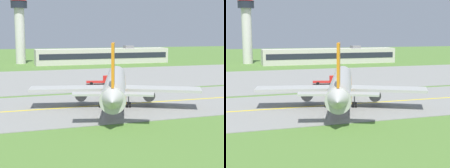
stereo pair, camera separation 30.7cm
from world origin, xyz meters
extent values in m
plane|color=#517A33|center=(0.00, 0.00, 0.00)|extent=(500.00, 500.00, 0.00)
cube|color=gray|center=(0.00, 0.00, 0.05)|extent=(240.00, 28.00, 0.10)
cube|color=gray|center=(10.00, 42.00, 0.05)|extent=(140.00, 52.00, 0.10)
cube|color=yellow|center=(0.00, 0.00, 0.11)|extent=(220.00, 0.60, 0.01)
cylinder|color=#ADADA8|center=(-0.61, -0.50, 4.20)|extent=(15.22, 33.36, 4.00)
cone|color=#ADADA8|center=(5.52, 16.64, 4.20)|extent=(4.45, 3.73, 3.80)
cone|color=#ADADA8|center=(-6.80, -17.82, 4.60)|extent=(4.28, 4.16, 3.40)
cube|color=orange|center=(-0.61, -0.50, 3.70)|extent=(14.38, 30.83, 0.36)
cube|color=#1E232D|center=(4.78, 14.57, 4.90)|extent=(3.81, 2.84, 0.70)
cube|color=#ADADA8|center=(-9.35, 0.30, 3.70)|extent=(15.66, 7.74, 0.50)
cylinder|color=#47474C|center=(-6.79, 1.51, 2.30)|extent=(3.31, 3.98, 2.30)
cylinder|color=black|center=(-6.25, 3.01, 2.30)|extent=(2.06, 0.94, 2.10)
cube|color=#ADADA8|center=(6.66, -5.43, 3.70)|extent=(15.51, 11.22, 0.50)
cylinder|color=#47474C|center=(5.45, -2.87, 2.30)|extent=(3.31, 3.98, 2.30)
cylinder|color=black|center=(5.99, -1.37, 2.30)|extent=(2.06, 0.94, 2.10)
cube|color=orange|center=(-5.66, -14.62, 9.45)|extent=(1.86, 4.28, 6.50)
cube|color=#ADADA8|center=(-8.74, -13.73, 5.00)|extent=(6.40, 3.75, 0.30)
cube|color=#ADADA8|center=(-2.71, -15.89, 5.00)|extent=(6.45, 4.76, 0.30)
cylinder|color=slate|center=(3.77, 11.74, 1.38)|extent=(0.24, 0.24, 1.65)
cylinder|color=black|center=(3.77, 11.74, 0.55)|extent=(0.70, 1.15, 1.10)
cylinder|color=slate|center=(-3.73, -1.50, 1.38)|extent=(0.24, 0.24, 1.65)
cylinder|color=black|center=(-3.99, -1.41, 0.55)|extent=(0.70, 1.15, 1.10)
cylinder|color=black|center=(-3.47, -1.60, 0.55)|extent=(0.70, 1.15, 1.10)
cylinder|color=slate|center=(1.17, -3.25, 1.38)|extent=(0.24, 0.24, 1.65)
cylinder|color=black|center=(0.91, -3.16, 0.55)|extent=(0.70, 1.15, 1.10)
cylinder|color=black|center=(1.43, -3.35, 0.55)|extent=(0.70, 1.15, 1.10)
cube|color=red|center=(5.92, 26.73, 1.50)|extent=(2.23, 2.37, 1.80)
cube|color=#1E232D|center=(6.67, 26.55, 1.81)|extent=(0.56, 1.81, 0.81)
cube|color=red|center=(2.82, 27.50, 0.80)|extent=(4.97, 3.15, 0.40)
cylinder|color=orange|center=(5.92, 26.73, 2.50)|extent=(0.20, 0.20, 0.18)
cylinder|color=black|center=(6.16, 27.70, 0.45)|extent=(0.95, 0.51, 0.90)
cylinder|color=black|center=(5.68, 25.76, 0.45)|extent=(0.95, 0.51, 0.90)
cylinder|color=black|center=(2.18, 28.74, 0.45)|extent=(0.95, 0.51, 0.90)
cylinder|color=black|center=(1.67, 26.71, 0.45)|extent=(0.95, 0.51, 0.90)
cube|color=beige|center=(23.83, 90.07, 3.45)|extent=(61.59, 8.44, 6.89)
cube|color=#1E232D|center=(23.83, 85.80, 3.79)|extent=(59.13, 0.10, 2.48)
cube|color=slate|center=(36.15, 90.07, 7.49)|extent=(4.00, 4.00, 1.20)
cylinder|color=silver|center=(-12.28, 100.88, 12.46)|extent=(4.40, 4.40, 24.91)
cylinder|color=#1E232D|center=(-12.28, 100.88, 26.51)|extent=(7.20, 7.20, 3.20)
camera|label=1|loc=(-22.00, -64.65, 14.25)|focal=56.38mm
camera|label=2|loc=(-21.71, -64.75, 14.25)|focal=56.38mm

